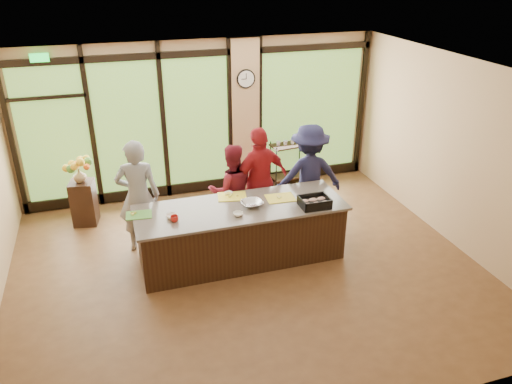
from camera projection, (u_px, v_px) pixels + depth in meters
floor at (247, 268)px, 7.69m from camera, size 7.00×7.00×0.00m
ceiling at (245, 73)px, 6.40m from camera, size 7.00×7.00×0.00m
back_wall at (202, 119)px, 9.63m from camera, size 7.00×0.00×7.00m
right_wall at (455, 153)px, 7.99m from camera, size 0.00×6.00×6.00m
window_wall at (211, 124)px, 9.68m from camera, size 6.90×0.12×3.00m
island_base at (241, 234)px, 7.76m from camera, size 3.10×1.00×0.88m
countertop at (241, 208)px, 7.56m from camera, size 3.20×1.10×0.04m
wall_clock at (246, 79)px, 9.42m from camera, size 0.36×0.04×0.36m
cook_left at (138, 196)px, 7.83m from camera, size 0.75×0.55×1.87m
cook_midleft at (232, 190)px, 8.34m from camera, size 0.81×0.64×1.61m
cook_midright at (260, 180)px, 8.43m from camera, size 1.17×0.76×1.85m
cook_right at (309, 176)px, 8.63m from camera, size 1.25×0.81×1.83m
roasting_pan at (314, 204)px, 7.54m from camera, size 0.45×0.35×0.08m
mixing_bowl at (252, 204)px, 7.55m from camera, size 0.35×0.35×0.08m
cutting_board_left at (139, 215)px, 7.30m from camera, size 0.40×0.31×0.01m
cutting_board_center at (232, 196)px, 7.85m from camera, size 0.50×0.41×0.01m
cutting_board_right at (280, 198)px, 7.81m from camera, size 0.46×0.36×0.01m
prep_bowl_near at (172, 217)px, 7.21m from camera, size 0.19×0.19×0.05m
prep_bowl_mid at (238, 214)px, 7.28m from camera, size 0.17×0.17×0.05m
prep_bowl_far at (229, 193)px, 7.95m from camera, size 0.17×0.17×0.03m
red_ramekin at (175, 219)px, 7.11m from camera, size 0.12×0.12×0.09m
flower_stand at (84, 203)px, 8.82m from camera, size 0.47×0.47×0.81m
flower_vase at (80, 176)px, 8.60m from camera, size 0.24×0.24×0.24m
bar_cart at (288, 158)px, 10.27m from camera, size 0.76×0.50×0.97m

